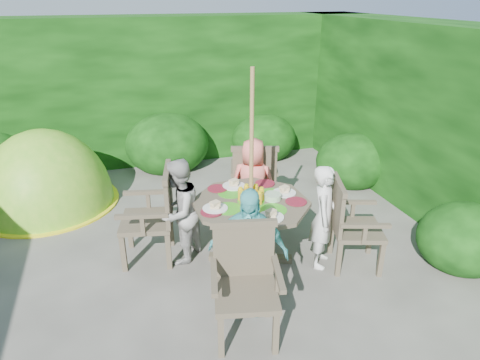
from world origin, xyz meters
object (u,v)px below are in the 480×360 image
object	(u,v)px
parasol_pole	(251,173)
garden_chair_right	(350,223)
garden_chair_front	(245,280)
child_left	(179,212)
child_right	(324,217)
patio_table	(251,211)
garden_chair_back	(254,179)
dome_tent	(50,204)
child_front	(248,251)
child_back	(253,184)
garden_chair_left	(154,214)

from	to	relation	value
parasol_pole	garden_chair_right	distance (m)	1.23
parasol_pole	garden_chair_front	bearing A→B (deg)	-111.22
child_left	child_right	bearing A→B (deg)	108.56
patio_table	child_right	size ratio (longest dim) A/B	1.42
garden_chair_back	dome_tent	size ratio (longest dim) A/B	0.45
garden_chair_back	child_left	bearing A→B (deg)	49.65
child_left	child_front	distance (m)	1.13
garden_chair_front	child_right	distance (m)	1.36
child_right	child_left	world-z (taller)	child_left
child_left	dome_tent	size ratio (longest dim) A/B	0.53
patio_table	parasol_pole	xyz separation A→B (m)	(-0.00, 0.00, 0.45)
child_right	child_left	size ratio (longest dim) A/B	0.98
parasol_pole	child_left	size ratio (longest dim) A/B	1.80
parasol_pole	child_back	size ratio (longest dim) A/B	1.82
garden_chair_back	child_front	xyz separation A→B (m)	(-0.67, -1.77, 0.09)
garden_chair_right	garden_chair_front	size ratio (longest dim) A/B	0.98
garden_chair_left	child_front	size ratio (longest dim) A/B	0.82
child_left	child_back	world-z (taller)	child_left
parasol_pole	dome_tent	size ratio (longest dim) A/B	0.95
parasol_pole	child_left	world-z (taller)	parasol_pole
child_front	garden_chair_front	bearing A→B (deg)	-85.53
parasol_pole	garden_chair_left	size ratio (longest dim) A/B	2.07
garden_chair_back	child_front	size ratio (longest dim) A/B	0.80
garden_chair_back	child_right	size ratio (longest dim) A/B	0.86
garden_chair_right	child_left	size ratio (longest dim) A/B	0.80
garden_chair_back	child_right	distance (m)	1.35
child_left	child_front	size ratio (longest dim) A/B	0.95
garden_chair_right	child_left	bearing A→B (deg)	87.46
patio_table	child_front	xyz separation A→B (m)	(-0.29, -0.75, -0.00)
patio_table	garden_chair_left	distance (m)	1.09
parasol_pole	garden_chair_right	world-z (taller)	parasol_pole
child_front	dome_tent	bearing A→B (deg)	152.26
parasol_pole	child_left	xyz separation A→B (m)	(-0.75, 0.28, -0.49)
garden_chair_right	garden_chair_left	world-z (taller)	garden_chair_left
garden_chair_right	garden_chair_front	xyz separation A→B (m)	(-1.42, -0.63, 0.01)
garden_chair_back	garden_chair_left	bearing A→B (deg)	40.68
garden_chair_left	child_back	bearing A→B (deg)	117.31
garden_chair_front	child_front	bearing A→B (deg)	79.91
garden_chair_front	patio_table	bearing A→B (deg)	81.39
parasol_pole	garden_chair_back	xyz separation A→B (m)	(0.39, 1.02, -0.55)
garden_chair_front	child_left	xyz separation A→B (m)	(-0.35, 1.30, 0.08)
dome_tent	child_front	bearing A→B (deg)	-37.51
patio_table	garden_chair_back	size ratio (longest dim) A/B	1.65
child_back	child_front	xyz separation A→B (m)	(-0.56, -1.50, 0.04)
garden_chair_left	child_front	xyz separation A→B (m)	(0.73, -1.14, 0.08)
parasol_pole	child_right	distance (m)	0.95
dome_tent	child_left	bearing A→B (deg)	-32.84
child_back	child_right	bearing A→B (deg)	142.90
garden_chair_left	garden_chair_front	xyz separation A→B (m)	(0.62, -1.41, -0.03)
child_right	child_back	world-z (taller)	child_back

